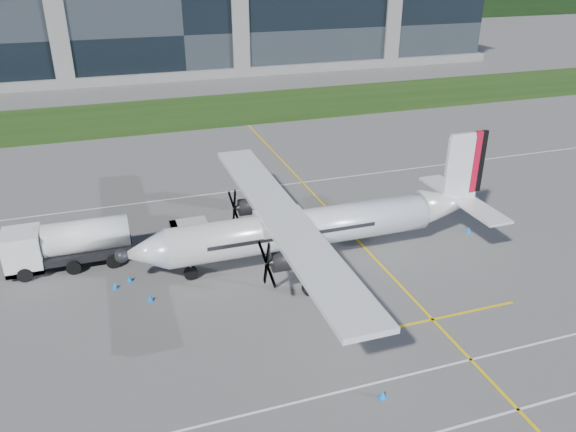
% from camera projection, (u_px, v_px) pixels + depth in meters
% --- Properties ---
extents(ground, '(400.00, 400.00, 0.00)m').
position_uv_depth(ground, '(224.00, 125.00, 73.54)').
color(ground, '#5C5957').
rests_on(ground, ground).
extents(grass_strip, '(400.00, 18.00, 0.04)m').
position_uv_depth(grass_strip, '(212.00, 110.00, 80.38)').
color(grass_strip, '#1D380F').
rests_on(grass_strip, ground).
extents(terminal_building, '(120.00, 20.00, 15.00)m').
position_uv_depth(terminal_building, '(175.00, 28.00, 104.56)').
color(terminal_building, black).
rests_on(terminal_building, ground).
extents(tree_line, '(400.00, 6.00, 6.00)m').
position_uv_depth(tree_line, '(146.00, 19.00, 157.86)').
color(tree_line, black).
rests_on(tree_line, ground).
extents(yellow_taxiway_centerline, '(0.20, 70.00, 0.01)m').
position_uv_depth(yellow_taxiway_centerline, '(334.00, 215.00, 48.71)').
color(yellow_taxiway_centerline, yellow).
rests_on(yellow_taxiway_centerline, ground).
extents(white_lane_line, '(90.00, 0.15, 0.01)m').
position_uv_depth(white_lane_line, '(467.00, 424.00, 27.31)').
color(white_lane_line, white).
rests_on(white_lane_line, ground).
extents(turboprop_aircraft, '(27.65, 28.68, 8.60)m').
position_uv_depth(turboprop_aircraft, '(316.00, 206.00, 40.07)').
color(turboprop_aircraft, silver).
rests_on(turboprop_aircraft, ground).
extents(fuel_tanker_truck, '(9.11, 2.96, 3.41)m').
position_uv_depth(fuel_tanker_truck, '(59.00, 246.00, 40.12)').
color(fuel_tanker_truck, silver).
rests_on(fuel_tanker_truck, ground).
extents(baggage_tug, '(3.01, 1.81, 1.81)m').
position_uv_depth(baggage_tug, '(189.00, 232.00, 43.81)').
color(baggage_tug, silver).
rests_on(baggage_tug, ground).
extents(ground_crew_person, '(0.82, 1.01, 2.17)m').
position_uv_depth(ground_crew_person, '(176.00, 249.00, 41.05)').
color(ground_crew_person, '#F25907').
rests_on(ground_crew_person, ground).
extents(safety_cone_nose_port, '(0.36, 0.36, 0.50)m').
position_uv_depth(safety_cone_nose_port, '(151.00, 298.00, 36.76)').
color(safety_cone_nose_port, '#0D78E9').
rests_on(safety_cone_nose_port, ground).
extents(safety_cone_portwing, '(0.36, 0.36, 0.50)m').
position_uv_depth(safety_cone_portwing, '(383.00, 394.00, 28.80)').
color(safety_cone_portwing, '#0D78E9').
rests_on(safety_cone_portwing, ground).
extents(safety_cone_fwd, '(0.36, 0.36, 0.50)m').
position_uv_depth(safety_cone_fwd, '(115.00, 285.00, 38.11)').
color(safety_cone_fwd, '#0D78E9').
rests_on(safety_cone_fwd, ground).
extents(safety_cone_tail, '(0.36, 0.36, 0.50)m').
position_uv_depth(safety_cone_tail, '(469.00, 230.00, 45.67)').
color(safety_cone_tail, '#0D78E9').
rests_on(safety_cone_tail, ground).
extents(safety_cone_nose_stbd, '(0.36, 0.36, 0.50)m').
position_uv_depth(safety_cone_nose_stbd, '(130.00, 278.00, 38.93)').
color(safety_cone_nose_stbd, '#0D78E9').
rests_on(safety_cone_nose_stbd, ground).
extents(safety_cone_stbdwing, '(0.36, 0.36, 0.50)m').
position_uv_depth(safety_cone_stbdwing, '(244.00, 188.00, 53.58)').
color(safety_cone_stbdwing, '#0D78E9').
rests_on(safety_cone_stbdwing, ground).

